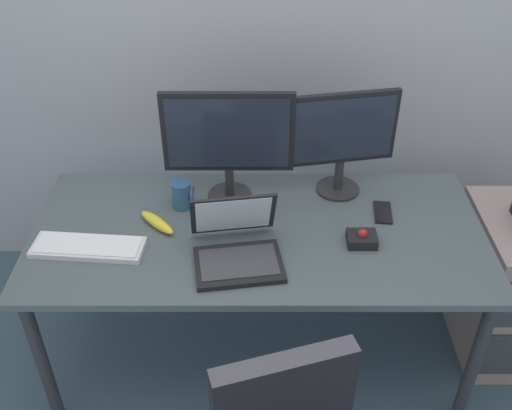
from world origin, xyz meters
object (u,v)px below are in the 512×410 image
at_px(monitor_side, 340,136).
at_px(trackball_mouse, 360,238).
at_px(cell_phone, 380,212).
at_px(keyboard, 86,247).
at_px(monitor_main, 226,139).
at_px(banana, 155,223).
at_px(coffee_mug, 180,195).
at_px(laptop, 234,246).

distance_m(monitor_side, trackball_mouse, 0.42).
bearing_deg(cell_phone, keyboard, -162.64).
bearing_deg(keyboard, monitor_side, 21.85).
relative_size(monitor_main, banana, 2.70).
xyz_separation_m(monitor_side, cell_phone, (0.16, -0.16, -0.25)).
relative_size(cell_phone, banana, 0.75).
xyz_separation_m(monitor_main, cell_phone, (0.61, -0.12, -0.27)).
bearing_deg(monitor_main, coffee_mug, -159.83).
xyz_separation_m(monitor_side, laptop, (-0.41, -0.42, -0.21)).
relative_size(monitor_side, trackball_mouse, 4.04).
xyz_separation_m(coffee_mug, cell_phone, (0.80, -0.05, -0.05)).
distance_m(monitor_side, laptop, 0.63).
height_order(monitor_side, laptop, monitor_side).
height_order(monitor_main, keyboard, monitor_main).
height_order(laptop, banana, laptop).
height_order(laptop, coffee_mug, laptop).
bearing_deg(trackball_mouse, cell_phone, 58.75).
bearing_deg(monitor_side, banana, -161.19).
distance_m(keyboard, coffee_mug, 0.42).
height_order(monitor_side, trackball_mouse, monitor_side).
bearing_deg(trackball_mouse, laptop, -170.74).
height_order(trackball_mouse, coffee_mug, coffee_mug).
distance_m(monitor_main, laptop, 0.44).
height_order(coffee_mug, banana, coffee_mug).
xyz_separation_m(monitor_main, monitor_side, (0.45, 0.05, -0.01)).
height_order(trackball_mouse, cell_phone, trackball_mouse).
bearing_deg(laptop, monitor_main, 95.84).
bearing_deg(cell_phone, coffee_mug, -177.26).
bearing_deg(keyboard, laptop, -3.97).
height_order(monitor_main, monitor_side, monitor_main).
xyz_separation_m(trackball_mouse, cell_phone, (0.11, 0.18, -0.02)).
bearing_deg(trackball_mouse, banana, 172.60).
bearing_deg(monitor_side, cell_phone, -45.06).
distance_m(keyboard, laptop, 0.55).
bearing_deg(monitor_side, monitor_main, -174.18).
bearing_deg(monitor_main, keyboard, -146.33).
distance_m(monitor_side, coffee_mug, 0.68).
xyz_separation_m(laptop, coffee_mug, (-0.23, 0.31, 0.01)).
bearing_deg(monitor_main, banana, -143.70).
height_order(keyboard, coffee_mug, coffee_mug).
xyz_separation_m(monitor_side, trackball_mouse, (0.05, -0.35, -0.24)).
distance_m(monitor_side, banana, 0.80).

